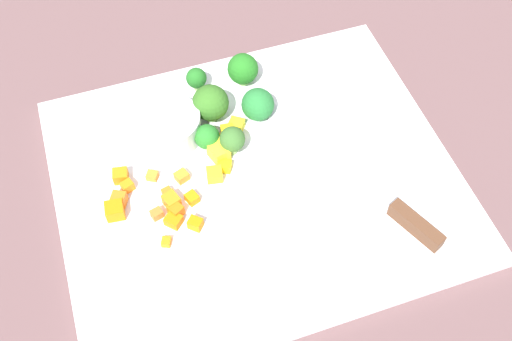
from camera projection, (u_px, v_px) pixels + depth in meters
name	position (u px, v px, depth m)	size (l,w,h in m)	color
ground_plane	(256.00, 181.00, 0.68)	(4.00, 4.00, 0.00)	brown
cutting_board	(256.00, 178.00, 0.68)	(0.44, 0.37, 0.01)	white
prep_bowl	(169.00, 126.00, 0.69)	(0.08, 0.08, 0.03)	#B8BBC0
chef_knife	(374.00, 192.00, 0.65)	(0.13, 0.26, 0.02)	silver
carrot_dice_0	(121.00, 176.00, 0.66)	(0.02, 0.02, 0.01)	orange
carrot_dice_1	(176.00, 210.00, 0.64)	(0.01, 0.01, 0.01)	orange
carrot_dice_2	(157.00, 214.00, 0.64)	(0.01, 0.01, 0.01)	orange
carrot_dice_3	(174.00, 220.00, 0.63)	(0.02, 0.01, 0.01)	orange
carrot_dice_4	(115.00, 212.00, 0.64)	(0.02, 0.02, 0.02)	orange
carrot_dice_5	(182.00, 176.00, 0.67)	(0.01, 0.01, 0.01)	orange
carrot_dice_6	(172.00, 201.00, 0.65)	(0.02, 0.02, 0.02)	orange
carrot_dice_7	(128.00, 186.00, 0.66)	(0.01, 0.01, 0.01)	orange
carrot_dice_8	(119.00, 199.00, 0.65)	(0.01, 0.02, 0.02)	orange
carrot_dice_9	(192.00, 198.00, 0.65)	(0.01, 0.01, 0.01)	orange
carrot_dice_10	(166.00, 242.00, 0.62)	(0.01, 0.01, 0.01)	orange
carrot_dice_11	(152.00, 176.00, 0.67)	(0.01, 0.01, 0.01)	orange
carrot_dice_12	(195.00, 224.00, 0.63)	(0.01, 0.01, 0.01)	orange
carrot_dice_13	(167.00, 192.00, 0.66)	(0.01, 0.01, 0.01)	orange
pepper_dice_0	(238.00, 124.00, 0.71)	(0.02, 0.01, 0.01)	yellow
pepper_dice_1	(224.00, 166.00, 0.67)	(0.01, 0.02, 0.01)	yellow
pepper_dice_2	(219.00, 152.00, 0.68)	(0.02, 0.02, 0.02)	yellow
pepper_dice_3	(215.00, 175.00, 0.67)	(0.02, 0.02, 0.01)	yellow
pepper_dice_4	(213.00, 140.00, 0.69)	(0.02, 0.02, 0.01)	yellow
pepper_dice_5	(227.00, 131.00, 0.70)	(0.01, 0.01, 0.01)	yellow
broccoli_floret_0	(258.00, 105.00, 0.71)	(0.04, 0.04, 0.04)	#81B163
broccoli_floret_1	(211.00, 103.00, 0.70)	(0.04, 0.04, 0.05)	#85BB6A
broccoli_floret_2	(207.00, 137.00, 0.68)	(0.03, 0.03, 0.03)	#8CC45A
broccoli_floret_3	(196.00, 78.00, 0.73)	(0.03, 0.03, 0.03)	#8BBC63
broccoli_floret_4	(243.00, 69.00, 0.73)	(0.04, 0.04, 0.04)	#98C267
broccoli_floret_5	(232.00, 140.00, 0.67)	(0.03, 0.03, 0.04)	#81B15E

